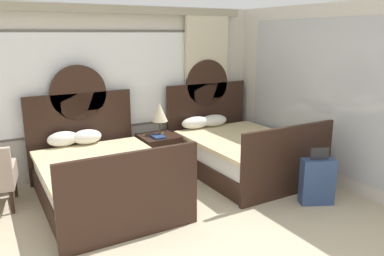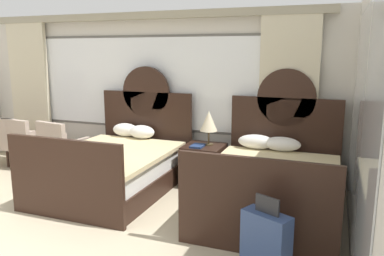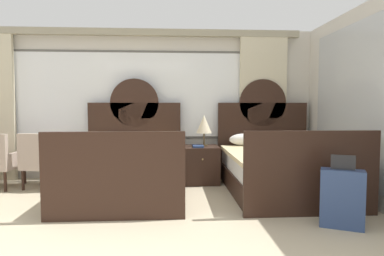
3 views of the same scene
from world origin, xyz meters
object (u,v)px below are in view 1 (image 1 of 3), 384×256
Objects in this scene: bed_near_window at (102,176)px; bed_near_mirror at (239,151)px; suitcase_on_floor at (317,181)px; nightstand_between_beds at (159,153)px; table_lamp_on_nightstand at (160,113)px; book_on_nightstand at (158,137)px.

bed_near_window is 1.00× the size of bed_near_mirror.
suitcase_on_floor is (0.19, -1.51, -0.05)m from bed_near_mirror.
bed_near_window is 1.35m from nightstand_between_beds.
bed_near_window is 4.19× the size of table_lamp_on_nightstand.
nightstand_between_beds is 2.57m from suitcase_on_floor.
book_on_nightstand is (-0.12, -0.17, -0.35)m from table_lamp_on_nightstand.
book_on_nightstand is (-0.06, -0.12, 0.33)m from nightstand_between_beds.
bed_near_mirror is 1.34m from nightstand_between_beds.
bed_near_mirror is at bearing -33.51° from table_lamp_on_nightstand.
bed_near_mirror is 1.53m from suitcase_on_floor.
bed_near_mirror is at bearing -24.55° from book_on_nightstand.
bed_near_mirror is 1.37m from book_on_nightstand.
bed_near_mirror is 8.58× the size of book_on_nightstand.
book_on_nightstand is 0.33× the size of suitcase_on_floor.
bed_near_window is at bearing -153.23° from book_on_nightstand.
bed_near_mirror is at bearing 96.98° from suitcase_on_floor.
bed_near_mirror reaches higher than suitcase_on_floor.
nightstand_between_beds is 2.41× the size of book_on_nightstand.
suitcase_on_floor is at bearing -55.90° from book_on_nightstand.
table_lamp_on_nightstand reaches higher than nightstand_between_beds.
book_on_nightstand is at bearing -124.43° from table_lamp_on_nightstand.
bed_near_window is at bearing -149.19° from table_lamp_on_nightstand.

